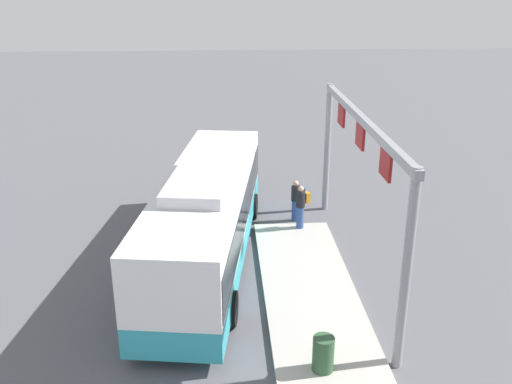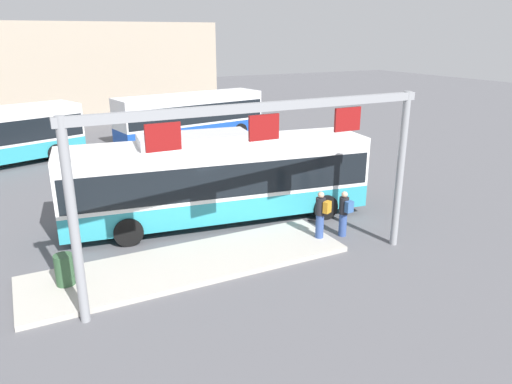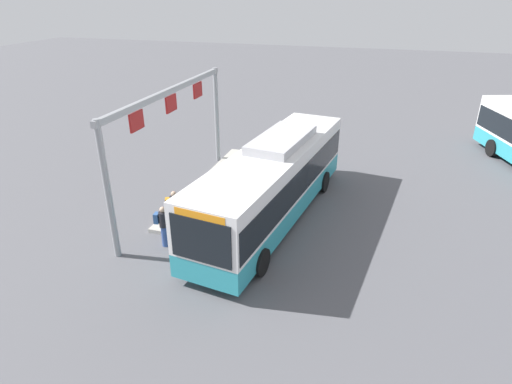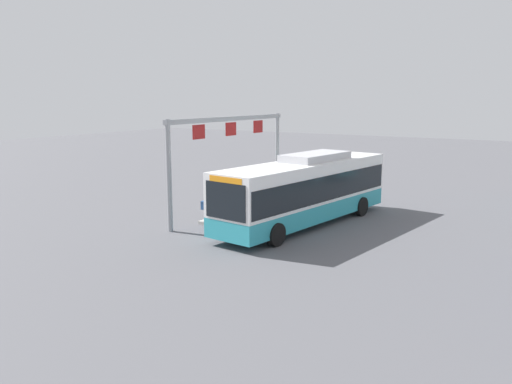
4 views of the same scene
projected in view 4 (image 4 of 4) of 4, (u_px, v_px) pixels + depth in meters
ground_plane at (305, 224)px, 25.72m from camera, size 120.00×120.00×0.00m
platform_curb at (273, 208)px, 29.23m from camera, size 10.00×2.80×0.16m
bus_main at (305, 188)px, 25.41m from camera, size 11.68×4.06×3.46m
person_boarding at (208, 212)px, 24.50m from camera, size 0.38×0.55×1.67m
person_waiting_near at (220, 204)px, 25.36m from camera, size 0.50×0.60×1.67m
platform_sign_gantry at (231, 142)px, 27.99m from camera, size 10.56×0.24×5.20m
trash_bin at (306, 189)px, 32.05m from camera, size 0.52×0.52×0.90m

